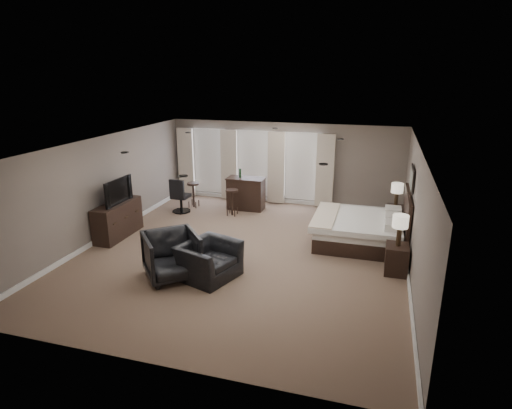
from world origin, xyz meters
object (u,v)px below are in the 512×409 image
(nightstand_near, at_px, (396,259))
(nightstand_far, at_px, (394,217))
(bed, at_px, (359,217))
(armchair_near, at_px, (208,255))
(bar_stool_left, at_px, (194,195))
(bar_stool_right, at_px, (232,202))
(lamp_near, at_px, (400,231))
(desk_chair, at_px, (181,195))
(lamp_far, at_px, (397,195))
(armchair_far, at_px, (172,253))
(bar_counter, at_px, (246,193))
(dresser, at_px, (118,220))
(tv, at_px, (116,200))

(nightstand_near, relative_size, nightstand_far, 1.04)
(bed, relative_size, armchair_near, 1.87)
(nightstand_near, xyz_separation_m, bar_stool_left, (-6.08, 3.04, 0.08))
(armchair_near, height_order, bar_stool_right, armchair_near)
(lamp_near, xyz_separation_m, desk_chair, (-6.24, 2.46, -0.43))
(lamp_far, height_order, armchair_near, lamp_far)
(armchair_far, relative_size, bar_counter, 0.94)
(bar_stool_right, relative_size, desk_chair, 0.74)
(dresser, height_order, armchair_far, armchair_far)
(dresser, relative_size, armchair_near, 1.35)
(nightstand_near, bearing_deg, desk_chair, 158.44)
(bed, distance_m, desk_chair, 5.44)
(lamp_near, bearing_deg, bar_counter, 143.17)
(nightstand_near, bearing_deg, bar_counter, 143.17)
(tv, bearing_deg, desk_chair, -16.59)
(bar_counter, height_order, bar_stool_right, bar_counter)
(desk_chair, bearing_deg, armchair_far, 115.52)
(nightstand_far, height_order, armchair_near, armchair_near)
(nightstand_near, distance_m, bar_stool_left, 6.80)
(lamp_near, distance_m, dresser, 6.94)
(bed, bearing_deg, lamp_far, 58.46)
(bar_stool_left, bearing_deg, nightstand_near, -26.56)
(armchair_far, bearing_deg, desk_chair, 72.46)
(lamp_near, xyz_separation_m, armchair_near, (-3.77, -1.32, -0.46))
(armchair_near, relative_size, armchair_far, 1.07)
(nightstand_far, distance_m, desk_chair, 6.26)
(bar_stool_right, bearing_deg, lamp_near, -29.49)
(lamp_near, height_order, armchair_far, lamp_near)
(bed, height_order, lamp_near, bed)
(lamp_near, relative_size, bar_stool_right, 0.85)
(armchair_far, bearing_deg, bar_counter, 48.16)
(armchair_near, distance_m, armchair_far, 0.76)
(lamp_far, height_order, bar_counter, lamp_far)
(armchair_far, bearing_deg, armchair_near, -23.60)
(dresser, height_order, bar_stool_left, dresser)
(nightstand_far, bearing_deg, bar_counter, 174.65)
(lamp_far, bearing_deg, tv, -158.47)
(desk_chair, bearing_deg, lamp_near, 160.49)
(tv, relative_size, desk_chair, 1.05)
(nightstand_far, xyz_separation_m, lamp_near, (0.00, -2.90, 0.67))
(lamp_near, distance_m, armchair_near, 4.02)
(bed, distance_m, tv, 6.17)
(dresser, relative_size, bar_stool_left, 1.98)
(nightstand_near, xyz_separation_m, desk_chair, (-6.24, 2.46, 0.22))
(lamp_near, relative_size, bar_counter, 0.59)
(dresser, relative_size, tv, 1.39)
(nightstand_near, bearing_deg, lamp_near, 0.00)
(bed, relative_size, lamp_near, 3.21)
(lamp_near, height_order, bar_stool_right, lamp_near)
(nightstand_far, relative_size, lamp_near, 0.88)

